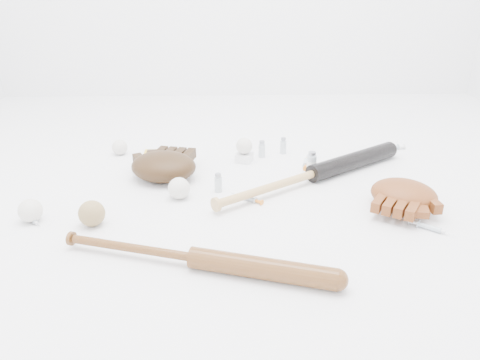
{
  "coord_description": "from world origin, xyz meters",
  "views": [
    {
      "loc": [
        -0.09,
        -1.5,
        0.71
      ],
      "look_at": [
        -0.04,
        -0.02,
        0.06
      ],
      "focal_mm": 35.0,
      "sensor_mm": 36.0,
      "label": 1
    }
  ],
  "objects_px": {
    "bat_dark": "(314,174)",
    "glove_dark": "(164,166)",
    "bat_wood": "(194,258)",
    "pedestal": "(244,158)"
  },
  "relations": [
    {
      "from": "bat_dark",
      "to": "glove_dark",
      "type": "distance_m",
      "value": 0.56
    },
    {
      "from": "bat_wood",
      "to": "glove_dark",
      "type": "relative_size",
      "value": 2.68
    },
    {
      "from": "bat_wood",
      "to": "glove_dark",
      "type": "xyz_separation_m",
      "value": [
        -0.15,
        0.59,
        0.02
      ]
    },
    {
      "from": "bat_dark",
      "to": "bat_wood",
      "type": "relative_size",
      "value": 1.19
    },
    {
      "from": "glove_dark",
      "to": "pedestal",
      "type": "xyz_separation_m",
      "value": [
        0.31,
        0.17,
        -0.04
      ]
    },
    {
      "from": "bat_dark",
      "to": "pedestal",
      "type": "distance_m",
      "value": 0.33
    },
    {
      "from": "bat_dark",
      "to": "bat_wood",
      "type": "xyz_separation_m",
      "value": [
        -0.41,
        -0.54,
        -0.01
      ]
    },
    {
      "from": "glove_dark",
      "to": "bat_dark",
      "type": "bearing_deg",
      "value": 8.94
    },
    {
      "from": "bat_wood",
      "to": "glove_dark",
      "type": "height_order",
      "value": "glove_dark"
    },
    {
      "from": "bat_dark",
      "to": "glove_dark",
      "type": "bearing_deg",
      "value": 140.76
    }
  ]
}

